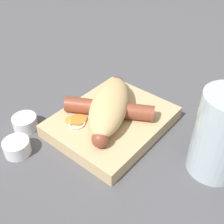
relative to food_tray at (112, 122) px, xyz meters
The scene contains 8 objects.
ground_plane 0.01m from the food_tray, ahead, with size 3.00×3.00×0.00m, color #4C4C51.
food_tray is the anchor object (origin of this frame).
bread_roll 0.04m from the food_tray, 116.08° to the left, with size 0.18×0.14×0.05m.
sausage 0.03m from the food_tray, 74.01° to the left, with size 0.17×0.15×0.03m.
pickled_veggies 0.07m from the food_tray, 143.81° to the left, with size 0.04×0.04×0.00m.
condiment_cup_near 0.16m from the food_tray, 130.89° to the left, with size 0.04×0.04×0.03m.
condiment_cup_far 0.17m from the food_tray, 152.03° to the left, with size 0.04×0.04×0.03m.
drink_glass 0.19m from the food_tray, 81.45° to the right, with size 0.08×0.08×0.14m.
Camera 1 is at (-0.30, -0.25, 0.35)m, focal length 45.00 mm.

